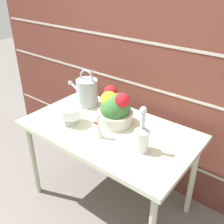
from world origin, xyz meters
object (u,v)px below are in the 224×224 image
(glass_decanter, at_px, (142,136))
(figurine_vase, at_px, (98,128))
(watering_can, at_px, (87,92))
(crystal_pedestal_bowl, at_px, (70,113))
(flower_planter, at_px, (115,109))

(glass_decanter, distance_m, figurine_vase, 0.32)
(watering_can, xyz_separation_m, glass_decanter, (0.70, -0.26, -0.01))
(crystal_pedestal_bowl, bearing_deg, flower_planter, 38.25)
(watering_can, height_order, crystal_pedestal_bowl, watering_can)
(watering_can, relative_size, flower_planter, 1.17)
(flower_planter, bearing_deg, crystal_pedestal_bowl, -141.75)
(watering_can, relative_size, glass_decanter, 1.02)
(flower_planter, distance_m, figurine_vase, 0.22)
(glass_decanter, bearing_deg, crystal_pedestal_bowl, -175.91)
(watering_can, distance_m, flower_planter, 0.38)
(watering_can, bearing_deg, crystal_pedestal_bowl, -70.10)
(watering_can, height_order, figurine_vase, watering_can)
(crystal_pedestal_bowl, relative_size, glass_decanter, 0.54)
(watering_can, distance_m, crystal_pedestal_bowl, 0.32)
(crystal_pedestal_bowl, xyz_separation_m, flower_planter, (0.26, 0.20, 0.03))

